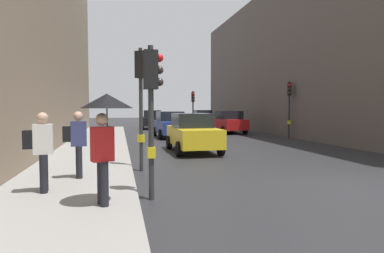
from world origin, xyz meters
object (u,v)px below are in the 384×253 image
traffic_light_near_right (141,87)px  traffic_light_mid_street (289,99)px  car_yellow_taxi (193,133)px  pedestrian_with_grey_backpack (77,140)px  car_silver_hatchback (202,118)px  car_red_sedan (228,122)px  traffic_light_far_median (193,103)px  traffic_light_near_left (152,94)px  car_blue_van (170,124)px  car_dark_suv (152,119)px  pedestrian_with_umbrella (105,118)px  pedestrian_with_black_backpack (41,147)px

traffic_light_near_right → traffic_light_mid_street: traffic_light_near_right is taller
car_yellow_taxi → pedestrian_with_grey_backpack: pedestrian_with_grey_backpack is taller
car_silver_hatchback → car_red_sedan: size_ratio=0.99×
traffic_light_mid_street → traffic_light_far_median: (-4.63, 8.47, -0.20)m
traffic_light_mid_street → car_silver_hatchback: traffic_light_mid_street is taller
traffic_light_near_left → car_silver_hatchback: traffic_light_near_left is taller
traffic_light_mid_street → car_silver_hatchback: (-2.51, 13.75, -1.71)m
car_silver_hatchback → car_blue_van: (-5.06, -11.50, 0.00)m
traffic_light_near_left → car_dark_suv: size_ratio=0.78×
car_silver_hatchback → pedestrian_with_umbrella: 28.94m
car_yellow_taxi → pedestrian_with_umbrella: (-3.55, -8.45, 0.96)m
car_silver_hatchback → car_dark_suv: (-5.36, -1.78, 0.00)m
traffic_light_far_median → car_dark_suv: size_ratio=0.80×
traffic_light_mid_street → car_blue_van: traffic_light_mid_street is taller
traffic_light_near_left → pedestrian_with_grey_backpack: traffic_light_near_left is taller
pedestrian_with_umbrella → pedestrian_with_grey_backpack: size_ratio=1.21×
pedestrian_with_grey_backpack → pedestrian_with_black_backpack: (-0.58, -1.44, 0.00)m
car_silver_hatchback → traffic_light_mid_street: bearing=-79.6°
traffic_light_near_right → car_blue_van: 12.32m
traffic_light_far_median → pedestrian_with_black_backpack: traffic_light_far_median is taller
traffic_light_near_left → traffic_light_far_median: traffic_light_far_median is taller
pedestrian_with_grey_backpack → traffic_light_near_left: bearing=-47.5°
car_blue_van → pedestrian_with_grey_backpack: 14.10m
car_silver_hatchback → traffic_light_near_left: bearing=-106.1°
traffic_light_near_right → traffic_light_mid_street: size_ratio=1.04×
traffic_light_near_right → pedestrian_with_umbrella: (-0.96, -4.19, -0.85)m
car_dark_suv → car_yellow_taxi: bearing=-89.3°
traffic_light_near_left → car_yellow_taxi: (2.59, 7.70, -1.45)m
car_yellow_taxi → car_blue_van: 7.63m
traffic_light_mid_street → car_blue_van: bearing=163.5°
traffic_light_far_median → pedestrian_with_grey_backpack: 20.98m
car_silver_hatchback → car_red_sedan: bearing=-90.2°
car_dark_suv → pedestrian_with_black_backpack: pedestrian_with_black_backpack is taller
traffic_light_mid_street → car_silver_hatchback: 14.08m
traffic_light_mid_street → pedestrian_with_umbrella: traffic_light_mid_street is taller
traffic_light_mid_street → traffic_light_far_median: 9.66m
traffic_light_near_right → pedestrian_with_grey_backpack: 2.78m
traffic_light_mid_street → car_red_sedan: (-2.54, 5.09, -1.71)m
car_dark_suv → car_blue_van: (0.30, -9.72, 0.00)m
traffic_light_near_left → pedestrian_with_black_backpack: (-2.39, 0.53, -1.16)m
pedestrian_with_grey_backpack → car_dark_suv: bearing=79.7°
traffic_light_mid_street → car_dark_suv: size_ratio=0.87×
car_red_sedan → pedestrian_with_grey_backpack: 18.80m
car_blue_van → pedestrian_with_grey_backpack: (-4.50, -13.36, 0.29)m
traffic_light_near_left → pedestrian_with_black_backpack: bearing=167.5°
traffic_light_far_median → car_silver_hatchback: size_ratio=0.82×
traffic_light_far_median → pedestrian_with_grey_backpack: (-7.44, -19.58, -1.23)m
pedestrian_with_umbrella → pedestrian_with_black_backpack: (-1.43, 1.28, -0.68)m
car_blue_van → car_dark_suv: bearing=91.8°
traffic_light_near_right → pedestrian_with_umbrella: 4.38m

